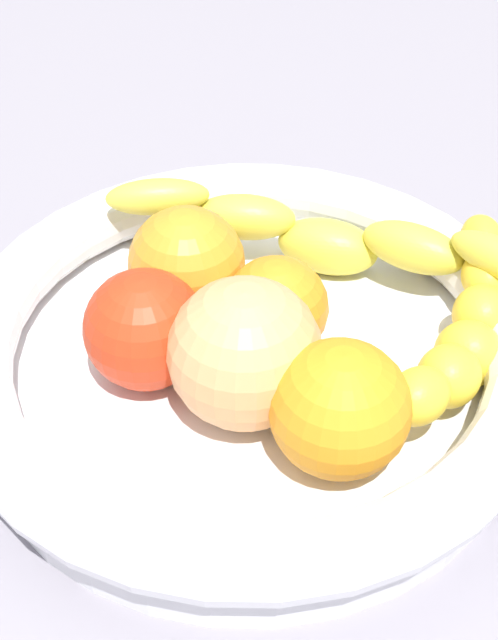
# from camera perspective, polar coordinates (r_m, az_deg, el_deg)

# --- Properties ---
(kitchen_counter) EXTENTS (1.20, 1.20, 0.03)m
(kitchen_counter) POSITION_cam_1_polar(r_m,az_deg,el_deg) (0.53, 0.00, -5.61)
(kitchen_counter) COLOR gray
(kitchen_counter) RESTS_ON ground
(fruit_bowl) EXTENTS (0.32, 0.32, 0.06)m
(fruit_bowl) POSITION_cam_1_polar(r_m,az_deg,el_deg) (0.50, 0.00, -2.01)
(fruit_bowl) COLOR white
(fruit_bowl) RESTS_ON kitchen_counter
(banana_draped_left) EXTENTS (0.10, 0.18, 0.05)m
(banana_draped_left) POSITION_cam_1_polar(r_m,az_deg,el_deg) (0.49, 12.88, -1.09)
(banana_draped_left) COLOR yellow
(banana_draped_left) RESTS_ON fruit_bowl
(banana_draped_right) EXTENTS (0.22, 0.16, 0.06)m
(banana_draped_right) POSITION_cam_1_polar(r_m,az_deg,el_deg) (0.54, 4.81, 5.28)
(banana_draped_right) COLOR yellow
(banana_draped_right) RESTS_ON fruit_bowl
(orange_front) EXTENTS (0.06, 0.06, 0.06)m
(orange_front) POSITION_cam_1_polar(r_m,az_deg,el_deg) (0.49, 1.68, 0.79)
(orange_front) COLOR orange
(orange_front) RESTS_ON fruit_bowl
(orange_mid_left) EXTENTS (0.07, 0.07, 0.07)m
(orange_mid_left) POSITION_cam_1_polar(r_m,az_deg,el_deg) (0.43, 5.67, -5.53)
(orange_mid_left) COLOR orange
(orange_mid_left) RESTS_ON fruit_bowl
(orange_mid_right) EXTENTS (0.07, 0.07, 0.07)m
(orange_mid_right) POSITION_cam_1_polar(r_m,az_deg,el_deg) (0.52, -3.68, 3.60)
(orange_mid_right) COLOR orange
(orange_mid_right) RESTS_ON fruit_bowl
(tomato_red) EXTENTS (0.06, 0.06, 0.06)m
(tomato_red) POSITION_cam_1_polar(r_m,az_deg,el_deg) (0.48, -6.49, -0.58)
(tomato_red) COLOR red
(tomato_red) RESTS_ON fruit_bowl
(peach_blush) EXTENTS (0.08, 0.08, 0.08)m
(peach_blush) POSITION_cam_1_polar(r_m,az_deg,el_deg) (0.45, -0.27, -2.08)
(peach_blush) COLOR #F2AA68
(peach_blush) RESTS_ON fruit_bowl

